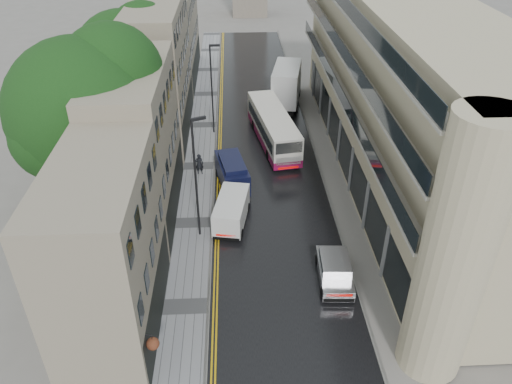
{
  "coord_description": "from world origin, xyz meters",
  "views": [
    {
      "loc": [
        -2.74,
        -10.23,
        21.68
      ],
      "look_at": [
        -1.4,
        18.0,
        3.4
      ],
      "focal_mm": 35.0,
      "sensor_mm": 36.0,
      "label": 1
    }
  ],
  "objects_px": {
    "cream_bus": "(268,145)",
    "silver_hatchback": "(323,287)",
    "pedestrian": "(199,164)",
    "tree_near": "(87,135)",
    "white_lorry": "(274,91)",
    "tree_far": "(127,77)",
    "navy_van": "(225,184)",
    "lamp_post_far": "(212,91)",
    "white_van": "(214,223)",
    "lamp_post_near": "(196,181)"
  },
  "relations": [
    {
      "from": "lamp_post_near",
      "to": "lamp_post_far",
      "type": "height_order",
      "value": "lamp_post_near"
    },
    {
      "from": "tree_far",
      "to": "white_van",
      "type": "xyz_separation_m",
      "value": [
        7.9,
        -15.25,
        -5.16
      ]
    },
    {
      "from": "tree_near",
      "to": "silver_hatchback",
      "type": "relative_size",
      "value": 3.18
    },
    {
      "from": "pedestrian",
      "to": "lamp_post_near",
      "type": "xyz_separation_m",
      "value": [
        0.39,
        -8.37,
        3.48
      ]
    },
    {
      "from": "white_lorry",
      "to": "navy_van",
      "type": "distance_m",
      "value": 17.3
    },
    {
      "from": "cream_bus",
      "to": "white_lorry",
      "type": "distance_m",
      "value": 10.65
    },
    {
      "from": "white_lorry",
      "to": "pedestrian",
      "type": "xyz_separation_m",
      "value": [
        -7.22,
        -12.81,
        -1.26
      ]
    },
    {
      "from": "silver_hatchback",
      "to": "white_van",
      "type": "distance_m",
      "value": 9.18
    },
    {
      "from": "silver_hatchback",
      "to": "lamp_post_near",
      "type": "relative_size",
      "value": 0.5
    },
    {
      "from": "tree_near",
      "to": "silver_hatchback",
      "type": "height_order",
      "value": "tree_near"
    },
    {
      "from": "white_lorry",
      "to": "silver_hatchback",
      "type": "relative_size",
      "value": 1.99
    },
    {
      "from": "navy_van",
      "to": "pedestrian",
      "type": "distance_m",
      "value": 4.29
    },
    {
      "from": "lamp_post_near",
      "to": "tree_far",
      "type": "bearing_deg",
      "value": 90.83
    },
    {
      "from": "cream_bus",
      "to": "silver_hatchback",
      "type": "xyz_separation_m",
      "value": [
        2.11,
        -17.07,
        -0.71
      ]
    },
    {
      "from": "silver_hatchback",
      "to": "lamp_post_near",
      "type": "bearing_deg",
      "value": 142.82
    },
    {
      "from": "lamp_post_far",
      "to": "navy_van",
      "type": "bearing_deg",
      "value": -87.11
    },
    {
      "from": "navy_van",
      "to": "pedestrian",
      "type": "height_order",
      "value": "navy_van"
    },
    {
      "from": "tree_near",
      "to": "lamp_post_near",
      "type": "distance_m",
      "value": 7.84
    },
    {
      "from": "white_lorry",
      "to": "cream_bus",
      "type": "bearing_deg",
      "value": -85.91
    },
    {
      "from": "tree_far",
      "to": "silver_hatchback",
      "type": "relative_size",
      "value": 2.85
    },
    {
      "from": "cream_bus",
      "to": "silver_hatchback",
      "type": "bearing_deg",
      "value": -92.11
    },
    {
      "from": "pedestrian",
      "to": "lamp_post_near",
      "type": "distance_m",
      "value": 9.07
    },
    {
      "from": "white_lorry",
      "to": "tree_far",
      "type": "bearing_deg",
      "value": -145.31
    },
    {
      "from": "cream_bus",
      "to": "pedestrian",
      "type": "bearing_deg",
      "value": -168.36
    },
    {
      "from": "white_van",
      "to": "tree_near",
      "type": "bearing_deg",
      "value": 175.01
    },
    {
      "from": "lamp_post_near",
      "to": "pedestrian",
      "type": "bearing_deg",
      "value": 69.27
    },
    {
      "from": "cream_bus",
      "to": "lamp_post_near",
      "type": "distance_m",
      "value": 12.35
    },
    {
      "from": "pedestrian",
      "to": "silver_hatchback",
      "type": "bearing_deg",
      "value": 114.89
    },
    {
      "from": "tree_near",
      "to": "white_van",
      "type": "distance_m",
      "value": 10.33
    },
    {
      "from": "tree_far",
      "to": "silver_hatchback",
      "type": "xyz_separation_m",
      "value": [
        14.5,
        -21.62,
        -5.39
      ]
    },
    {
      "from": "pedestrian",
      "to": "lamp_post_far",
      "type": "distance_m",
      "value": 8.64
    },
    {
      "from": "tree_far",
      "to": "silver_hatchback",
      "type": "bearing_deg",
      "value": -56.16
    },
    {
      "from": "white_van",
      "to": "silver_hatchback",
      "type": "bearing_deg",
      "value": -33.66
    },
    {
      "from": "navy_van",
      "to": "lamp_post_near",
      "type": "distance_m",
      "value": 5.95
    },
    {
      "from": "tree_far",
      "to": "lamp_post_far",
      "type": "distance_m",
      "value": 7.75
    },
    {
      "from": "silver_hatchback",
      "to": "white_van",
      "type": "bearing_deg",
      "value": 138.85
    },
    {
      "from": "tree_far",
      "to": "pedestrian",
      "type": "bearing_deg",
      "value": -46.6
    },
    {
      "from": "pedestrian",
      "to": "tree_near",
      "type": "bearing_deg",
      "value": 38.88
    },
    {
      "from": "navy_van",
      "to": "lamp_post_far",
      "type": "xyz_separation_m",
      "value": [
        -1.15,
        11.6,
        3.1
      ]
    },
    {
      "from": "tree_far",
      "to": "white_van",
      "type": "height_order",
      "value": "tree_far"
    },
    {
      "from": "pedestrian",
      "to": "lamp_post_far",
      "type": "height_order",
      "value": "lamp_post_far"
    },
    {
      "from": "pedestrian",
      "to": "white_van",
      "type": "bearing_deg",
      "value": 96.15
    },
    {
      "from": "white_lorry",
      "to": "navy_van",
      "type": "height_order",
      "value": "white_lorry"
    },
    {
      "from": "white_van",
      "to": "lamp_post_near",
      "type": "distance_m",
      "value": 3.61
    },
    {
      "from": "tree_near",
      "to": "navy_van",
      "type": "height_order",
      "value": "tree_near"
    },
    {
      "from": "white_van",
      "to": "cream_bus",
      "type": "bearing_deg",
      "value": 77.59
    },
    {
      "from": "tree_far",
      "to": "navy_van",
      "type": "relative_size",
      "value": 2.5
    },
    {
      "from": "lamp_post_far",
      "to": "pedestrian",
      "type": "bearing_deg",
      "value": -100.0
    },
    {
      "from": "silver_hatchback",
      "to": "white_van",
      "type": "height_order",
      "value": "white_van"
    },
    {
      "from": "tree_near",
      "to": "white_lorry",
      "type": "relative_size",
      "value": 1.6
    }
  ]
}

